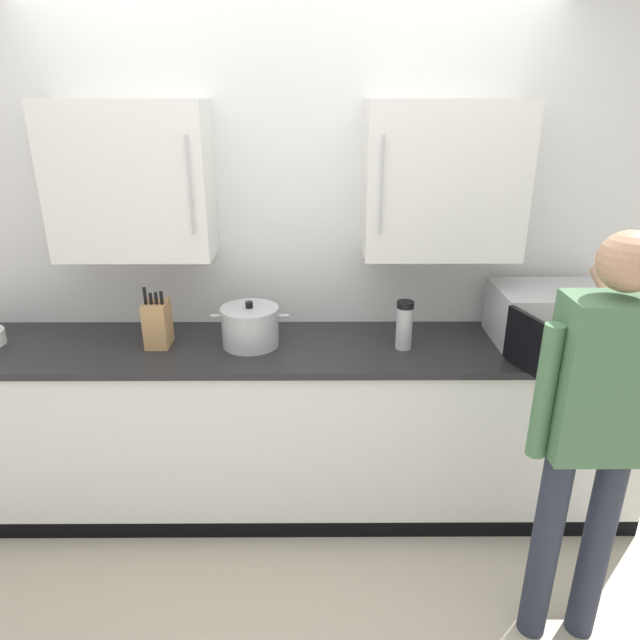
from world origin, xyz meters
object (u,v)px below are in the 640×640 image
Objects in this scene: thermos_flask at (404,325)px; microwave_oven at (550,316)px; knife_block at (158,324)px; stock_pot at (250,326)px; person_figure at (595,418)px.

microwave_oven is at bearing 5.66° from thermos_flask.
thermos_flask is 0.79× the size of knife_block.
thermos_flask is 0.75m from stock_pot.
knife_block is (-1.19, 0.04, -0.01)m from thermos_flask.
microwave_oven is 0.86m from person_figure.
knife_block reaches higher than microwave_oven.
knife_block is at bearing -179.14° from microwave_oven.
thermos_flask reaches higher than stock_pot.
knife_block is 1.94m from person_figure.
person_figure is (0.57, -0.77, -0.05)m from thermos_flask.
knife_block is at bearing 177.94° from thermos_flask.
knife_block is (-1.92, -0.03, -0.02)m from microwave_oven.
knife_block is 0.45m from stock_pot.
person_figure is (1.76, -0.82, -0.04)m from knife_block.
microwave_oven is 2.65× the size of knife_block.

